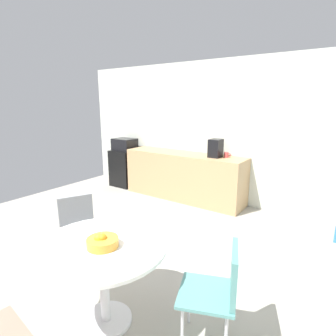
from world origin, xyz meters
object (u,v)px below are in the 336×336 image
Objects in this scene: round_table at (103,260)px; coffee_maker at (216,148)px; fruit_bowl at (102,242)px; mini_fridge at (125,168)px; microwave at (125,144)px; chair_teal at (220,285)px; chair_gray at (78,224)px; mug_white at (226,155)px.

round_table is 3.32× the size of coffee_maker.
mini_fridge is at bearing 131.35° from fruit_bowl.
coffee_maker reaches higher than round_table.
microwave reaches higher than chair_teal.
fruit_bowl is 0.78× the size of coffee_maker.
mug_white is at bearing 78.47° from chair_gray.
coffee_maker is (2.21, 0.00, 0.66)m from mini_fridge.
mug_white reaches higher than chair_teal.
mug_white is (2.38, 0.08, 0.54)m from mini_fridge.
chair_teal is (3.56, -2.71, 0.12)m from mini_fridge.
round_table is 0.19m from fruit_bowl.
chair_gray is (-0.86, 0.41, -0.07)m from round_table.
mug_white is (0.56, 2.74, 0.43)m from chair_gray.
fruit_bowl is (2.72, -3.09, 0.38)m from mini_fridge.
round_table is at bearing 149.26° from fruit_bowl.
chair_teal reaches higher than mini_fridge.
chair_gray is at bearing -55.52° from microwave.
coffee_maker is at bearing -154.46° from mug_white.
mini_fridge is 3.22× the size of fruit_bowl.
chair_gray is at bearing -101.53° from mug_white.
mug_white is at bearing 25.54° from coffee_maker.
chair_teal is at bearing -67.11° from mug_white.
microwave is at bearing 131.35° from fruit_bowl.
round_table is at bearing -81.24° from coffee_maker.
chair_teal is (1.74, -0.06, 0.00)m from chair_gray.
microwave is 4.11m from fruit_bowl.
round_table is (2.68, -3.06, -0.34)m from microwave.
round_table is at bearing -48.82° from microwave.
fruit_bowl is at bearing -48.65° from mini_fridge.
mini_fridge is 1.68× the size of microwave.
coffee_maker is (-0.51, 3.09, 0.28)m from fruit_bowl.
round_table is at bearing -48.82° from mini_fridge.
chair_teal is 6.43× the size of mug_white.
coffee_maker reaches higher than fruit_bowl.
round_table is 3.18m from mug_white.
mini_fridge is 0.53m from microwave.
mini_fridge is 0.76× the size of round_table.
microwave reaches higher than chair_gray.
round_table is 0.95m from chair_gray.
fruit_bowl reaches higher than mini_fridge.
fruit_bowl is at bearing -48.65° from microwave.
fruit_bowl reaches higher than chair_gray.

